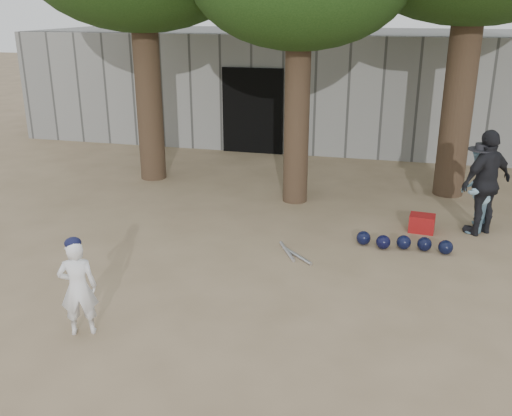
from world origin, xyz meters
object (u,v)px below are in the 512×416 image
(spectator_dark, at_px, (486,183))
(red_bag, at_px, (422,223))
(boy_player, at_px, (78,288))
(spectator_blue, at_px, (476,190))

(spectator_dark, relative_size, red_bag, 4.29)
(boy_player, xyz_separation_m, spectator_blue, (4.85, 4.58, 0.14))
(spectator_blue, relative_size, spectator_dark, 0.82)
(boy_player, height_order, red_bag, boy_player)
(red_bag, bearing_deg, boy_player, -132.76)
(spectator_blue, bearing_deg, boy_player, -26.16)
(boy_player, relative_size, spectator_dark, 0.66)
(boy_player, height_order, spectator_dark, spectator_dark)
(boy_player, bearing_deg, red_bag, -157.05)
(spectator_blue, distance_m, red_bag, 1.05)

